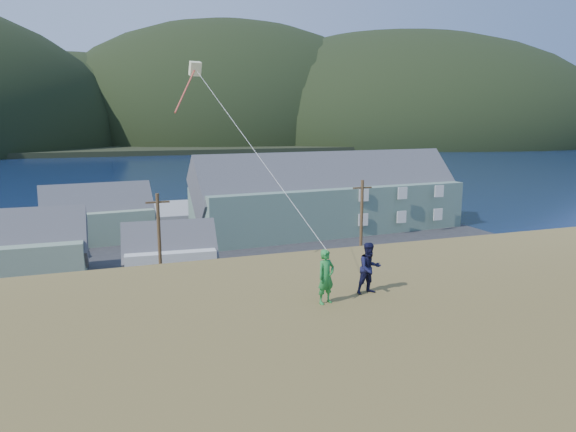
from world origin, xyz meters
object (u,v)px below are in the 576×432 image
object	(u,v)px
shed_palegreen_near	(23,249)
shed_palegreen_far	(98,215)
kite_flyer_green	(326,277)
shed_white	(170,254)
lodge	(330,195)
wharf	(112,214)
kite_flyer_navy	(369,268)

from	to	relation	value
shed_palegreen_near	shed_palegreen_far	world-z (taller)	shed_palegreen_far
kite_flyer_green	shed_white	bearing A→B (deg)	75.83
shed_white	shed_palegreen_far	world-z (taller)	shed_palegreen_far
lodge	shed_palegreen_far	world-z (taller)	lodge
wharf	shed_palegreen_far	world-z (taller)	shed_palegreen_far
kite_flyer_green	kite_flyer_navy	bearing A→B (deg)	-5.76
shed_white	kite_flyer_navy	size ratio (longest dim) A/B	4.38
wharf	kite_flyer_navy	xyz separation A→B (m)	(7.83, -58.72, 7.64)
shed_white	kite_flyer_navy	distance (m)	27.64
shed_white	shed_palegreen_near	bearing A→B (deg)	164.44
shed_palegreen_far	kite_flyer_navy	xyz separation A→B (m)	(9.40, -43.84, 5.13)
wharf	lodge	size ratio (longest dim) A/B	0.78
shed_palegreen_near	kite_flyer_navy	xyz separation A→B (m)	(15.14, -30.76, 5.36)
shed_palegreen_far	kite_flyer_navy	bearing A→B (deg)	-83.62
shed_white	shed_palegreen_far	bearing A→B (deg)	112.07
shed_palegreen_near	shed_palegreen_far	xyz separation A→B (m)	(5.73, 13.08, 0.23)
lodge	shed_white	size ratio (longest dim) A/B	4.24
wharf	kite_flyer_green	distance (m)	59.92
shed_palegreen_far	wharf	bearing A→B (deg)	78.25
kite_flyer_green	shed_palegreen_near	bearing A→B (deg)	94.88
shed_palegreen_near	kite_flyer_green	xyz separation A→B (m)	(13.34, -31.16, 5.36)
shed_white	shed_palegreen_far	size ratio (longest dim) A/B	0.65
wharf	lodge	distance (m)	30.95
wharf	shed_palegreen_near	distance (m)	28.99
shed_palegreen_far	kite_flyer_green	bearing A→B (deg)	-85.98
kite_flyer_navy	kite_flyer_green	bearing A→B (deg)	-171.37
kite_flyer_green	kite_flyer_navy	xyz separation A→B (m)	(1.80, 0.40, -0.00)
lodge	shed_white	bearing A→B (deg)	-150.84
kite_flyer_navy	shed_palegreen_near	bearing A→B (deg)	112.30
lodge	shed_palegreen_near	bearing A→B (deg)	-167.61
shed_palegreen_far	kite_flyer_green	size ratio (longest dim) A/B	6.78
kite_flyer_green	lodge	bearing A→B (deg)	47.23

